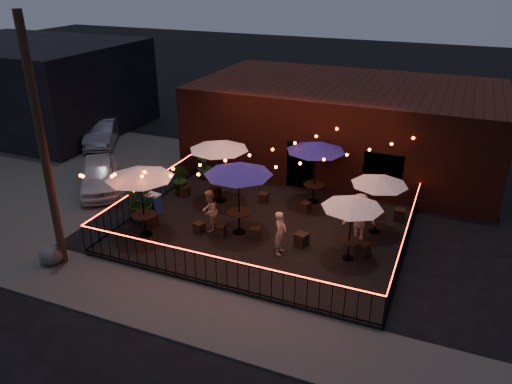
% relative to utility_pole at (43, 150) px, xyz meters
% --- Properties ---
extents(ground, '(110.00, 110.00, 0.00)m').
position_rel_utility_pole_xyz_m(ground, '(5.40, 2.60, -4.00)').
color(ground, black).
rests_on(ground, ground).
extents(patio, '(10.00, 8.00, 0.15)m').
position_rel_utility_pole_xyz_m(patio, '(5.40, 4.60, -3.92)').
color(patio, black).
rests_on(patio, ground).
extents(sidewalk, '(18.00, 2.50, 0.05)m').
position_rel_utility_pole_xyz_m(sidewalk, '(5.40, -0.65, -3.98)').
color(sidewalk, '#413F3C').
rests_on(sidewalk, ground).
extents(parking_lot, '(11.00, 12.00, 0.02)m').
position_rel_utility_pole_xyz_m(parking_lot, '(-6.60, 6.60, -3.99)').
color(parking_lot, '#413F3C').
rests_on(parking_lot, ground).
extents(brick_building, '(14.00, 8.00, 4.00)m').
position_rel_utility_pole_xyz_m(brick_building, '(6.40, 12.59, -2.00)').
color(brick_building, '#3C1910').
rests_on(brick_building, ground).
extents(background_building, '(12.00, 9.00, 5.00)m').
position_rel_utility_pole_xyz_m(background_building, '(-12.60, 11.60, -1.50)').
color(background_building, black).
rests_on(background_building, ground).
extents(utility_pole, '(0.26, 0.26, 8.00)m').
position_rel_utility_pole_xyz_m(utility_pole, '(0.00, 0.00, 0.00)').
color(utility_pole, '#342815').
rests_on(utility_pole, ground).
extents(fence_front, '(10.00, 0.04, 1.04)m').
position_rel_utility_pole_xyz_m(fence_front, '(5.40, 0.60, -3.34)').
color(fence_front, black).
rests_on(fence_front, patio).
extents(fence_left, '(0.04, 8.00, 1.04)m').
position_rel_utility_pole_xyz_m(fence_left, '(0.40, 4.60, -3.34)').
color(fence_left, black).
rests_on(fence_left, patio).
extents(fence_right, '(0.04, 8.00, 1.04)m').
position_rel_utility_pole_xyz_m(fence_right, '(10.40, 4.60, -3.34)').
color(fence_right, black).
rests_on(fence_right, patio).
extents(festoon_lights, '(10.02, 8.72, 1.32)m').
position_rel_utility_pole_xyz_m(festoon_lights, '(4.39, 4.30, -1.48)').
color(festoon_lights, '#E53907').
rests_on(festoon_lights, ground).
extents(cafe_table_0, '(2.59, 2.59, 2.61)m').
position_rel_utility_pole_xyz_m(cafe_table_0, '(1.60, 2.43, -1.46)').
color(cafe_table_0, black).
rests_on(cafe_table_0, patio).
extents(cafe_table_1, '(2.81, 2.81, 2.63)m').
position_rel_utility_pole_xyz_m(cafe_table_1, '(2.83, 6.04, -1.45)').
color(cafe_table_1, black).
rests_on(cafe_table_1, patio).
extents(cafe_table_2, '(3.13, 3.13, 2.68)m').
position_rel_utility_pole_xyz_m(cafe_table_2, '(4.65, 3.90, -1.40)').
color(cafe_table_2, black).
rests_on(cafe_table_2, patio).
extents(cafe_table_3, '(2.46, 2.46, 2.61)m').
position_rel_utility_pole_xyz_m(cafe_table_3, '(6.40, 7.40, -1.46)').
color(cafe_table_3, black).
rests_on(cafe_table_3, patio).
extents(cafe_table_4, '(2.21, 2.21, 2.20)m').
position_rel_utility_pole_xyz_m(cafe_table_4, '(8.72, 3.69, -1.84)').
color(cafe_table_4, black).
rests_on(cafe_table_4, patio).
extents(cafe_table_5, '(2.04, 2.04, 2.21)m').
position_rel_utility_pole_xyz_m(cafe_table_5, '(9.19, 5.85, -1.83)').
color(cafe_table_5, black).
rests_on(cafe_table_5, patio).
extents(bistro_chair_0, '(0.47, 0.47, 0.50)m').
position_rel_utility_pole_xyz_m(bistro_chair_0, '(1.43, 3.00, -3.60)').
color(bistro_chair_0, black).
rests_on(bistro_chair_0, patio).
extents(bistro_chair_1, '(0.40, 0.40, 0.40)m').
position_rel_utility_pole_xyz_m(bistro_chair_1, '(3.32, 3.31, -3.65)').
color(bistro_chair_1, black).
rests_on(bistro_chair_1, patio).
extents(bistro_chair_2, '(0.42, 0.42, 0.43)m').
position_rel_utility_pole_xyz_m(bistro_chair_2, '(1.23, 5.89, -3.64)').
color(bistro_chair_2, black).
rests_on(bistro_chair_2, patio).
extents(bistro_chair_3, '(0.44, 0.44, 0.49)m').
position_rel_utility_pole_xyz_m(bistro_chair_3, '(2.48, 6.03, -3.61)').
color(bistro_chair_3, black).
rests_on(bistro_chair_3, patio).
extents(bistro_chair_4, '(0.39, 0.39, 0.40)m').
position_rel_utility_pole_xyz_m(bistro_chair_4, '(4.11, 3.44, -3.65)').
color(bistro_chair_4, black).
rests_on(bistro_chair_4, patio).
extents(bistro_chair_5, '(0.41, 0.41, 0.41)m').
position_rel_utility_pole_xyz_m(bistro_chair_5, '(5.36, 3.75, -3.65)').
color(bistro_chair_5, black).
rests_on(bistro_chair_5, patio).
extents(bistro_chair_6, '(0.38, 0.38, 0.40)m').
position_rel_utility_pole_xyz_m(bistro_chair_6, '(4.52, 6.60, -3.65)').
color(bistro_chair_6, black).
rests_on(bistro_chair_6, patio).
extents(bistro_chair_7, '(0.45, 0.45, 0.42)m').
position_rel_utility_pole_xyz_m(bistro_chair_7, '(6.39, 6.42, -3.64)').
color(bistro_chair_7, black).
rests_on(bistro_chair_7, patio).
extents(bistro_chair_8, '(0.51, 0.51, 0.47)m').
position_rel_utility_pole_xyz_m(bistro_chair_8, '(7.04, 3.87, -3.61)').
color(bistro_chair_8, black).
rests_on(bistro_chair_8, patio).
extents(bistro_chair_9, '(0.52, 0.52, 0.47)m').
position_rel_utility_pole_xyz_m(bistro_chair_9, '(9.13, 4.05, -3.61)').
color(bistro_chair_9, black).
rests_on(bistro_chair_9, patio).
extents(bistro_chair_10, '(0.44, 0.44, 0.48)m').
position_rel_utility_pole_xyz_m(bistro_chair_10, '(8.08, 6.41, -3.61)').
color(bistro_chair_10, black).
rests_on(bistro_chair_10, patio).
extents(bistro_chair_11, '(0.42, 0.42, 0.47)m').
position_rel_utility_pole_xyz_m(bistro_chair_11, '(9.90, 7.14, -3.62)').
color(bistro_chair_11, black).
rests_on(bistro_chair_11, patio).
extents(patron_a, '(0.37, 0.57, 1.55)m').
position_rel_utility_pole_xyz_m(patron_a, '(6.52, 3.14, -3.08)').
color(patron_a, '#D3B290').
rests_on(patron_a, patio).
extents(patron_b, '(0.75, 0.88, 1.58)m').
position_rel_utility_pole_xyz_m(patron_b, '(3.59, 3.64, -3.06)').
color(patron_b, tan).
rests_on(patron_b, patio).
extents(patron_c, '(1.34, 1.08, 1.82)m').
position_rel_utility_pole_xyz_m(patron_c, '(8.77, 4.96, -2.94)').
color(patron_c, tan).
rests_on(patron_c, patio).
extents(potted_shrub_a, '(1.69, 1.59, 1.50)m').
position_rel_utility_pole_xyz_m(potted_shrub_a, '(0.86, 3.37, -3.10)').
color(potted_shrub_a, '#163A0B').
rests_on(potted_shrub_a, patio).
extents(potted_shrub_b, '(0.86, 0.74, 1.36)m').
position_rel_utility_pole_xyz_m(potted_shrub_b, '(1.03, 5.99, -3.17)').
color(potted_shrub_b, '#16380F').
rests_on(potted_shrub_b, patio).
extents(potted_shrub_c, '(0.90, 0.90, 1.22)m').
position_rel_utility_pole_xyz_m(potted_shrub_c, '(1.09, 7.95, -3.24)').
color(potted_shrub_c, '#123B10').
rests_on(potted_shrub_c, patio).
extents(cooler, '(0.69, 0.54, 0.83)m').
position_rel_utility_pole_xyz_m(cooler, '(0.90, 3.98, -3.43)').
color(cooler, '#1B46A3').
rests_on(cooler, patio).
extents(boulder, '(0.97, 0.87, 0.67)m').
position_rel_utility_pole_xyz_m(boulder, '(-0.29, -0.23, -3.67)').
color(boulder, '#4C4C46').
rests_on(boulder, ground).
extents(car_white, '(3.82, 4.20, 1.39)m').
position_rel_utility_pole_xyz_m(car_white, '(-2.69, 5.25, -3.31)').
color(car_white, silver).
rests_on(car_white, ground).
extents(car_silver, '(3.23, 4.24, 1.34)m').
position_rel_utility_pole_xyz_m(car_silver, '(-6.54, 10.30, -3.33)').
color(car_silver, '#9E9DA5').
rests_on(car_silver, ground).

